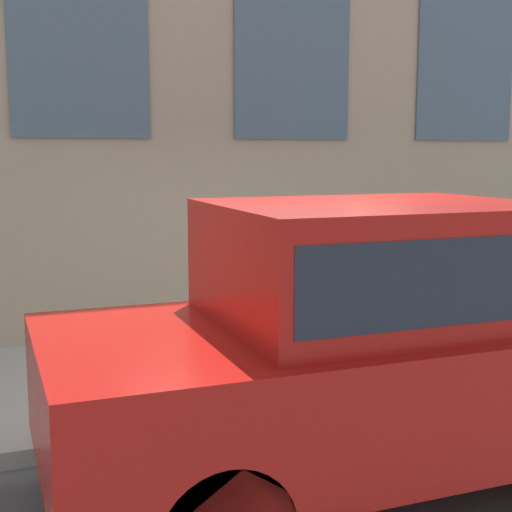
{
  "coord_description": "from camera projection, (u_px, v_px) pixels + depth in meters",
  "views": [
    {
      "loc": [
        -5.11,
        2.29,
        2.25
      ],
      "look_at": [
        0.81,
        0.03,
        1.32
      ],
      "focal_mm": 50.0,
      "sensor_mm": 36.0,
      "label": 1
    }
  ],
  "objects": [
    {
      "name": "ground_plane",
      "position": [
        294.0,
        428.0,
        5.86
      ],
      "size": [
        80.0,
        80.0,
        0.0
      ],
      "primitive_type": "plane",
      "color": "#514F4C"
    },
    {
      "name": "sidewalk",
      "position": [
        236.0,
        370.0,
        7.19
      ],
      "size": [
        2.92,
        60.0,
        0.14
      ],
      "color": "#A8A093",
      "rests_on": "ground_plane"
    },
    {
      "name": "fire_hydrant",
      "position": [
        307.0,
        348.0,
        6.39
      ],
      "size": [
        0.36,
        0.47,
        0.73
      ],
      "color": "gold",
      "rests_on": "sidewalk"
    },
    {
      "name": "person",
      "position": [
        206.0,
        279.0,
        6.58
      ],
      "size": [
        0.38,
        0.25,
        1.58
      ],
      "rotation": [
        0.0,
        0.0,
        2.74
      ],
      "color": "navy",
      "rests_on": "sidewalk"
    },
    {
      "name": "parked_car_red_near",
      "position": [
        374.0,
        336.0,
        4.72
      ],
      "size": [
        1.89,
        4.31,
        1.93
      ],
      "color": "black",
      "rests_on": "ground_plane"
    }
  ]
}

